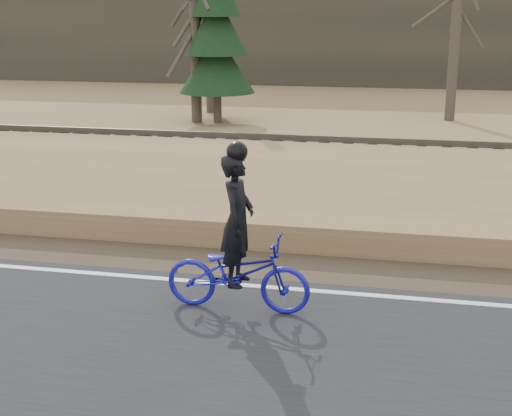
# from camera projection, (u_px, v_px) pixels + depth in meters

# --- Properties ---
(ground) EXTENTS (120.00, 120.00, 0.00)m
(ground) POSITION_uv_depth(u_px,v_px,m) (246.00, 295.00, 9.67)
(ground) COLOR olive
(ground) RESTS_ON ground
(road) EXTENTS (120.00, 6.00, 0.06)m
(road) POSITION_uv_depth(u_px,v_px,m) (192.00, 384.00, 7.31)
(road) COLOR black
(road) RESTS_ON ground
(edge_line) EXTENTS (120.00, 0.12, 0.01)m
(edge_line) POSITION_uv_depth(u_px,v_px,m) (249.00, 286.00, 9.84)
(edge_line) COLOR silver
(edge_line) RESTS_ON road
(shoulder) EXTENTS (120.00, 1.60, 0.04)m
(shoulder) POSITION_uv_depth(u_px,v_px,m) (263.00, 264.00, 10.80)
(shoulder) COLOR #473A2B
(shoulder) RESTS_ON ground
(embankment) EXTENTS (120.00, 5.00, 0.44)m
(embankment) POSITION_uv_depth(u_px,v_px,m) (295.00, 202.00, 13.57)
(embankment) COLOR olive
(embankment) RESTS_ON ground
(ballast) EXTENTS (120.00, 3.00, 0.45)m
(ballast) POSITION_uv_depth(u_px,v_px,m) (319.00, 162.00, 17.15)
(ballast) COLOR slate
(ballast) RESTS_ON ground
(railroad) EXTENTS (120.00, 2.40, 0.29)m
(railroad) POSITION_uv_depth(u_px,v_px,m) (320.00, 150.00, 17.07)
(railroad) COLOR black
(railroad) RESTS_ON ballast
(treeline_backdrop) EXTENTS (120.00, 4.00, 6.00)m
(treeline_backdrop) POSITION_uv_depth(u_px,v_px,m) (373.00, 26.00, 37.16)
(treeline_backdrop) COLOR #383328
(treeline_backdrop) RESTS_ON ground
(cyclist) EXTENTS (1.86, 0.68, 2.16)m
(cyclist) POSITION_uv_depth(u_px,v_px,m) (238.00, 258.00, 8.91)
(cyclist) COLOR #17169C
(cyclist) RESTS_ON road
(bare_tree_left) EXTENTS (0.36, 0.36, 7.09)m
(bare_tree_left) POSITION_uv_depth(u_px,v_px,m) (210.00, 17.00, 26.31)
(bare_tree_left) COLOR #493D35
(bare_tree_left) RESTS_ON ground
(bare_tree_near_left) EXTENTS (0.36, 0.36, 7.05)m
(bare_tree_near_left) POSITION_uv_depth(u_px,v_px,m) (195.00, 18.00, 23.91)
(bare_tree_near_left) COLOR #493D35
(bare_tree_near_left) RESTS_ON ground
(conifer) EXTENTS (2.60, 2.60, 6.82)m
(conifer) POSITION_uv_depth(u_px,v_px,m) (216.00, 27.00, 23.94)
(conifer) COLOR #493D35
(conifer) RESTS_ON ground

